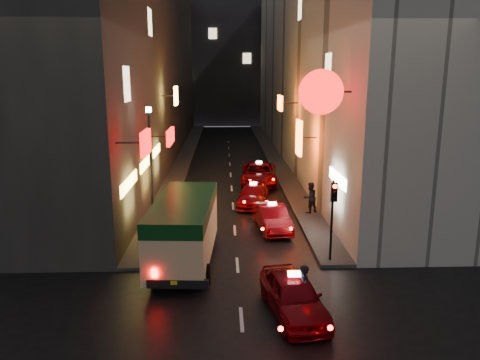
{
  "coord_description": "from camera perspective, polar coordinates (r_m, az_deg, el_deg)",
  "views": [
    {
      "loc": [
        -0.55,
        -10.11,
        8.04
      ],
      "look_at": [
        0.27,
        13.0,
        2.69
      ],
      "focal_mm": 35.0,
      "sensor_mm": 36.0,
      "label": 1
    }
  ],
  "objects": [
    {
      "name": "pedestrian_sidewalk",
      "position": [
        26.99,
        8.53,
        -1.88
      ],
      "size": [
        0.89,
        0.77,
        2.02
      ],
      "primitive_type": "imported",
      "rotation": [
        0.0,
        0.0,
        3.62
      ],
      "color": "black",
      "rests_on": "sidewalk_right"
    },
    {
      "name": "sidewalk_left",
      "position": [
        44.97,
        -6.73,
        2.74
      ],
      "size": [
        1.5,
        52.0,
        0.15
      ],
      "primitive_type": "cube",
      "color": "#403E3C",
      "rests_on": "ground"
    },
    {
      "name": "taxi_near",
      "position": [
        16.26,
        6.56,
        -13.44
      ],
      "size": [
        2.88,
        5.36,
        1.79
      ],
      "color": "#6D040B",
      "rests_on": "ground"
    },
    {
      "name": "taxi_far",
      "position": [
        34.22,
        2.32,
        0.98
      ],
      "size": [
        2.73,
        5.8,
        1.96
      ],
      "color": "#6D040B",
      "rests_on": "ground"
    },
    {
      "name": "building_left",
      "position": [
        44.74,
        -11.98,
        13.99
      ],
      "size": [
        7.67,
        52.0,
        18.0
      ],
      "color": "#3C3A37",
      "rests_on": "ground"
    },
    {
      "name": "pedestrian_crossing",
      "position": [
        16.22,
        7.86,
        -12.76
      ],
      "size": [
        0.56,
        0.74,
        2.02
      ],
      "primitive_type": "imported",
      "rotation": [
        0.0,
        0.0,
        1.79
      ],
      "color": "black",
      "rests_on": "ground"
    },
    {
      "name": "building_far",
      "position": [
        76.17,
        -1.68,
        15.25
      ],
      "size": [
        30.0,
        10.0,
        22.0
      ],
      "primitive_type": "cube",
      "color": "#323337",
      "rests_on": "ground"
    },
    {
      "name": "taxi_third",
      "position": [
        28.95,
        1.62,
        -1.59
      ],
      "size": [
        2.58,
        4.84,
        1.63
      ],
      "color": "#6D040B",
      "rests_on": "ground"
    },
    {
      "name": "lamp_post",
      "position": [
        23.79,
        -10.84,
        2.35
      ],
      "size": [
        0.28,
        0.28,
        6.22
      ],
      "color": "black",
      "rests_on": "sidewalk_left"
    },
    {
      "name": "sidewalk_right",
      "position": [
        45.08,
        4.11,
        2.82
      ],
      "size": [
        1.5,
        52.0,
        0.15
      ],
      "primitive_type": "cube",
      "color": "#403E3C",
      "rests_on": "ground"
    },
    {
      "name": "building_right",
      "position": [
        44.93,
        9.21,
        14.1
      ],
      "size": [
        8.29,
        52.0,
        18.0
      ],
      "color": "beige",
      "rests_on": "ground"
    },
    {
      "name": "minibus",
      "position": [
        19.98,
        -6.84,
        -5.28
      ],
      "size": [
        2.7,
        6.71,
        2.83
      ],
      "color": "beige",
      "rests_on": "ground"
    },
    {
      "name": "taxi_second",
      "position": [
        24.4,
        3.93,
        -4.34
      ],
      "size": [
        2.55,
        5.02,
        1.7
      ],
      "color": "#6D040B",
      "rests_on": "ground"
    },
    {
      "name": "traffic_light",
      "position": [
        19.86,
        11.3,
        -2.86
      ],
      "size": [
        0.26,
        0.43,
        3.5
      ],
      "color": "black",
      "rests_on": "sidewalk_right"
    }
  ]
}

